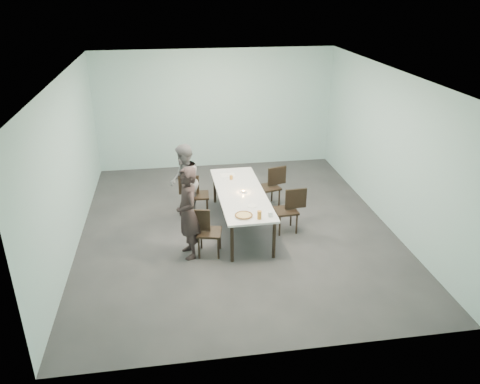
{
  "coord_description": "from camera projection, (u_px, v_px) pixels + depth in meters",
  "views": [
    {
      "loc": [
        -1.17,
        -8.12,
        4.46
      ],
      "look_at": [
        0.0,
        -0.53,
        1.0
      ],
      "focal_mm": 35.0,
      "sensor_mm": 36.0,
      "label": 1
    }
  ],
  "objects": [
    {
      "name": "chair_near_right",
      "position": [
        290.0,
        207.0,
        8.99
      ],
      "size": [
        0.62,
        0.45,
        0.87
      ],
      "rotation": [
        0.0,
        0.0,
        3.21
      ],
      "color": "black",
      "rests_on": "ground"
    },
    {
      "name": "table",
      "position": [
        241.0,
        195.0,
        9.04
      ],
      "size": [
        0.95,
        2.62,
        0.75
      ],
      "rotation": [
        0.0,
        0.0,
        0.02
      ],
      "color": "white",
      "rests_on": "ground"
    },
    {
      "name": "water_tumbler",
      "position": [
        270.0,
        214.0,
        8.07
      ],
      "size": [
        0.08,
        0.08,
        0.09
      ],
      "primitive_type": "cylinder",
      "color": "silver",
      "rests_on": "table"
    },
    {
      "name": "amber_tumbler",
      "position": [
        231.0,
        177.0,
        9.6
      ],
      "size": [
        0.07,
        0.07,
        0.08
      ],
      "primitive_type": "cylinder",
      "color": "orange",
      "rests_on": "table"
    },
    {
      "name": "diner_far",
      "position": [
        184.0,
        182.0,
        9.42
      ],
      "size": [
        0.59,
        0.75,
        1.55
      ],
      "primitive_type": "imported",
      "rotation": [
        0.0,
        0.0,
        -1.57
      ],
      "color": "slate",
      "rests_on": "ground"
    },
    {
      "name": "ground",
      "position": [
        236.0,
        227.0,
        9.31
      ],
      "size": [
        7.0,
        7.0,
        0.0
      ],
      "primitive_type": "plane",
      "color": "#333335",
      "rests_on": "ground"
    },
    {
      "name": "beer_glass",
      "position": [
        259.0,
        215.0,
        7.97
      ],
      "size": [
        0.08,
        0.08,
        0.15
      ],
      "primitive_type": "cylinder",
      "color": "orange",
      "rests_on": "table"
    },
    {
      "name": "chair_near_left",
      "position": [
        205.0,
        229.0,
        8.2
      ],
      "size": [
        0.64,
        0.49,
        0.87
      ],
      "rotation": [
        0.0,
        0.0,
        -0.2
      ],
      "color": "black",
      "rests_on": "ground"
    },
    {
      "name": "chair_far_left",
      "position": [
        195.0,
        192.0,
        9.62
      ],
      "size": [
        0.62,
        0.44,
        0.87
      ],
      "rotation": [
        0.0,
        0.0,
        -0.06
      ],
      "color": "black",
      "rests_on": "ground"
    },
    {
      "name": "side_plate",
      "position": [
        252.0,
        206.0,
        8.46
      ],
      "size": [
        0.18,
        0.18,
        0.01
      ],
      "primitive_type": "cylinder",
      "color": "white",
      "rests_on": "table"
    },
    {
      "name": "room_shell",
      "position": [
        236.0,
        129.0,
        8.48
      ],
      "size": [
        6.02,
        7.02,
        3.01
      ],
      "color": "#A5CFCE",
      "rests_on": "ground"
    },
    {
      "name": "menu",
      "position": [
        228.0,
        175.0,
        9.81
      ],
      "size": [
        0.3,
        0.23,
        0.01
      ],
      "primitive_type": "cube",
      "rotation": [
        0.0,
        0.0,
        0.02
      ],
      "color": "silver",
      "rests_on": "table"
    },
    {
      "name": "tealight",
      "position": [
        243.0,
        192.0,
        8.99
      ],
      "size": [
        0.06,
        0.06,
        0.05
      ],
      "color": "silver",
      "rests_on": "table"
    },
    {
      "name": "diner_near",
      "position": [
        188.0,
        213.0,
        8.02
      ],
      "size": [
        0.52,
        0.68,
        1.67
      ],
      "primitive_type": "imported",
      "rotation": [
        0.0,
        0.0,
        -1.35
      ],
      "color": "black",
      "rests_on": "ground"
    },
    {
      "name": "chair_far_right",
      "position": [
        272.0,
        184.0,
        10.02
      ],
      "size": [
        0.65,
        0.51,
        0.87
      ],
      "rotation": [
        0.0,
        0.0,
        3.4
      ],
      "color": "black",
      "rests_on": "ground"
    },
    {
      "name": "pizza",
      "position": [
        244.0,
        215.0,
        8.08
      ],
      "size": [
        0.34,
        0.34,
        0.04
      ],
      "color": "white",
      "rests_on": "table"
    }
  ]
}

